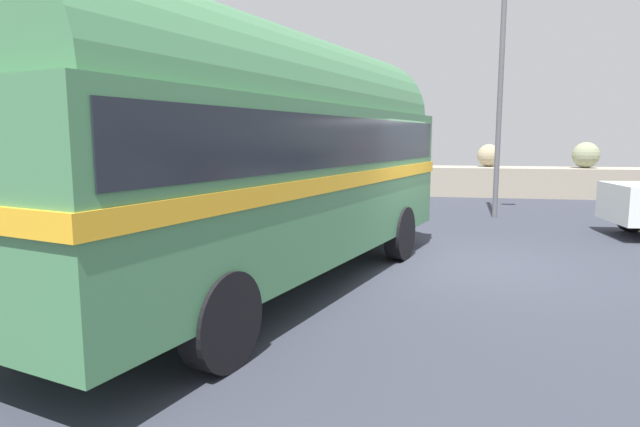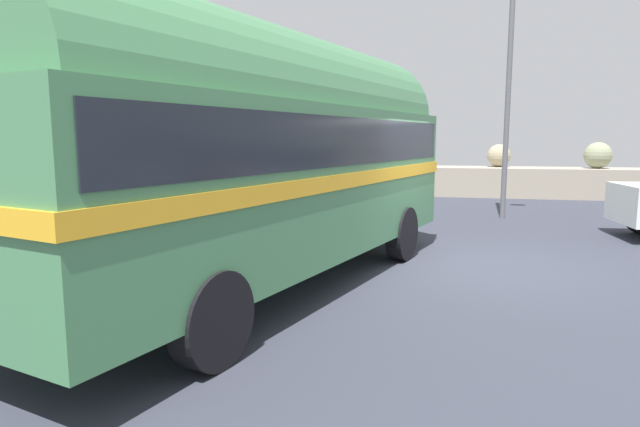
# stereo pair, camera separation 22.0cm
# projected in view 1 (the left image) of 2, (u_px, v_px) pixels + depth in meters

# --- Properties ---
(ground) EXTENTS (32.00, 26.00, 0.02)m
(ground) POSITION_uv_depth(u_px,v_px,m) (462.00, 265.00, 9.30)
(ground) COLOR #313440
(breakwater) EXTENTS (31.36, 2.16, 2.47)m
(breakwater) POSITION_uv_depth(u_px,v_px,m) (448.00, 176.00, 20.65)
(breakwater) COLOR gray
(breakwater) RESTS_ON ground
(vintage_coach) EXTENTS (4.71, 8.91, 3.70)m
(vintage_coach) POSITION_uv_depth(u_px,v_px,m) (269.00, 148.00, 7.61)
(vintage_coach) COLOR black
(vintage_coach) RESTS_ON ground
(lamp_post) EXTENTS (0.89, 0.54, 7.41)m
(lamp_post) POSITION_uv_depth(u_px,v_px,m) (504.00, 64.00, 14.20)
(lamp_post) COLOR #5B5B60
(lamp_post) RESTS_ON ground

